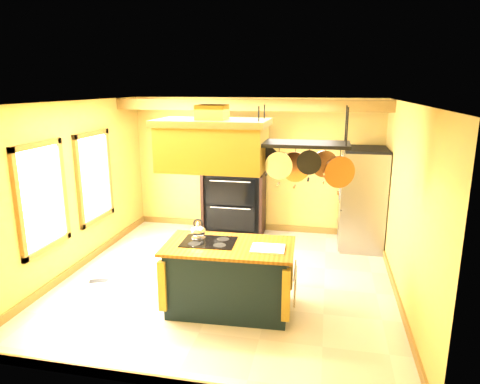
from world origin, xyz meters
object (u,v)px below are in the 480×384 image
(pot_rack, at_px, (303,154))
(hutch, at_px, (234,191))
(refrigerator, at_px, (362,201))
(range_hood, at_px, (213,143))
(kitchen_island, at_px, (229,277))

(pot_rack, bearing_deg, hutch, 116.23)
(refrigerator, xyz_separation_m, hutch, (-2.48, 0.36, -0.02))
(range_hood, bearing_deg, hutch, 97.67)
(kitchen_island, xyz_separation_m, refrigerator, (1.86, 2.75, 0.41))
(hutch, bearing_deg, pot_rack, -63.77)
(kitchen_island, bearing_deg, hutch, 98.75)
(range_hood, distance_m, pot_rack, 1.12)
(hutch, bearing_deg, range_hood, -82.33)
(range_hood, relative_size, pot_rack, 1.14)
(kitchen_island, xyz_separation_m, pot_rack, (0.92, -0.00, 1.66))
(range_hood, height_order, hutch, range_hood)
(pot_rack, xyz_separation_m, hutch, (-1.53, 3.11, -1.27))
(kitchen_island, distance_m, hutch, 3.20)
(pot_rack, height_order, hutch, pot_rack)
(range_hood, height_order, pot_rack, same)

